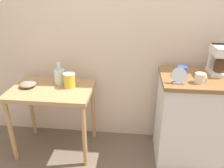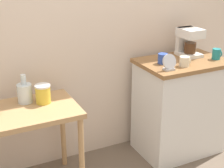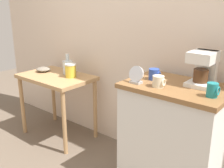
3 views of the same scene
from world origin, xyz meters
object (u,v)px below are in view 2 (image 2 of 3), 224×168
(coffee_maker, at_px, (188,41))
(mug_blue, at_px, (163,59))
(mug_dark_teal, at_px, (216,54))
(mug_small_cream, at_px, (185,61))
(canister_enamel, at_px, (43,94))
(glass_carafe_vase, at_px, (25,93))
(table_clock, at_px, (169,63))

(coffee_maker, relative_size, mug_blue, 2.80)
(mug_dark_teal, relative_size, mug_small_cream, 1.04)
(mug_small_cream, distance_m, mug_blue, 0.19)
(canister_enamel, relative_size, mug_small_cream, 1.60)
(mug_dark_teal, bearing_deg, glass_carafe_vase, 172.18)
(canister_enamel, bearing_deg, mug_blue, -2.97)
(coffee_maker, xyz_separation_m, mug_blue, (-0.35, -0.11, -0.10))
(glass_carafe_vase, relative_size, coffee_maker, 0.88)
(glass_carafe_vase, distance_m, canister_enamel, 0.14)
(coffee_maker, xyz_separation_m, mug_small_cream, (-0.23, -0.25, -0.10))
(mug_dark_teal, height_order, mug_small_cream, mug_dark_teal)
(glass_carafe_vase, xyz_separation_m, mug_dark_teal, (1.70, -0.23, 0.15))
(coffee_maker, bearing_deg, glass_carafe_vase, 179.32)
(mug_small_cream, bearing_deg, table_clock, -170.55)
(table_clock, bearing_deg, canister_enamel, 167.18)
(glass_carafe_vase, distance_m, mug_blue, 1.21)
(coffee_maker, xyz_separation_m, mug_dark_teal, (0.16, -0.22, -0.09))
(glass_carafe_vase, relative_size, mug_small_cream, 2.46)
(mug_blue, height_order, table_clock, table_clock)
(table_clock, bearing_deg, mug_dark_teal, 6.91)
(glass_carafe_vase, distance_m, table_clock, 1.19)
(mug_small_cream, xyz_separation_m, table_clock, (-0.18, -0.03, 0.02))
(canister_enamel, relative_size, mug_blue, 1.60)
(mug_blue, bearing_deg, table_clock, -108.25)
(mug_small_cream, bearing_deg, mug_dark_teal, 5.71)
(canister_enamel, xyz_separation_m, table_clock, (1.01, -0.23, 0.17))
(glass_carafe_vase, xyz_separation_m, coffee_maker, (1.54, -0.02, 0.25))
(mug_small_cream, height_order, mug_blue, mug_blue)
(glass_carafe_vase, xyz_separation_m, canister_enamel, (0.12, -0.07, -0.01))
(coffee_maker, height_order, mug_dark_teal, coffee_maker)
(mug_small_cream, height_order, table_clock, table_clock)
(glass_carafe_vase, height_order, coffee_maker, coffee_maker)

